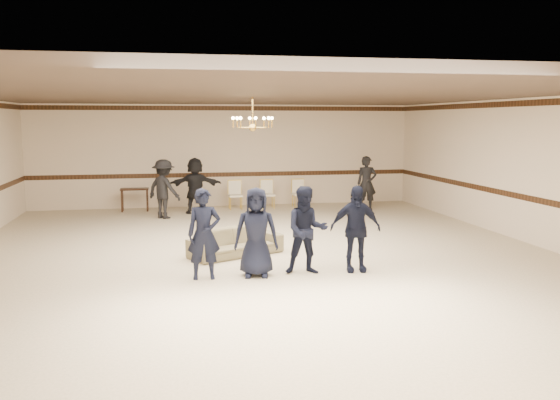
{
  "coord_description": "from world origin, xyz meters",
  "views": [
    {
      "loc": [
        -1.86,
        -11.57,
        2.71
      ],
      "look_at": [
        0.31,
        -0.5,
        1.17
      ],
      "focal_mm": 37.72,
      "sensor_mm": 36.0,
      "label": 1
    }
  ],
  "objects_px": {
    "boy_d": "(355,229)",
    "banquet_chair_mid": "(268,194)",
    "boy_a": "(204,234)",
    "banquet_chair_left": "(235,195)",
    "adult_mid": "(195,186)",
    "adult_right": "(367,183)",
    "boy_b": "(256,232)",
    "banquet_chair_right": "(299,194)",
    "adult_left": "(164,189)",
    "settee": "(236,242)",
    "chandelier": "(253,112)",
    "boy_c": "(307,230)",
    "console_table": "(135,200)"
  },
  "relations": [
    {
      "from": "adult_left",
      "to": "boy_c",
      "type": "bearing_deg",
      "value": 152.65
    },
    {
      "from": "boy_d",
      "to": "settee",
      "type": "xyz_separation_m",
      "value": [
        -1.97,
        1.65,
        -0.5
      ]
    },
    {
      "from": "banquet_chair_left",
      "to": "boy_b",
      "type": "bearing_deg",
      "value": -97.29
    },
    {
      "from": "boy_b",
      "to": "banquet_chair_mid",
      "type": "height_order",
      "value": "boy_b"
    },
    {
      "from": "boy_d",
      "to": "banquet_chair_left",
      "type": "relative_size",
      "value": 1.79
    },
    {
      "from": "adult_right",
      "to": "adult_mid",
      "type": "bearing_deg",
      "value": -176.1
    },
    {
      "from": "boy_c",
      "to": "banquet_chair_left",
      "type": "xyz_separation_m",
      "value": [
        -0.34,
        7.8,
        -0.35
      ]
    },
    {
      "from": "boy_d",
      "to": "adult_right",
      "type": "xyz_separation_m",
      "value": [
        2.62,
        6.85,
        0.04
      ]
    },
    {
      "from": "boy_a",
      "to": "banquet_chair_left",
      "type": "height_order",
      "value": "boy_a"
    },
    {
      "from": "settee",
      "to": "adult_left",
      "type": "xyz_separation_m",
      "value": [
        -1.41,
        4.9,
        0.54
      ]
    },
    {
      "from": "boy_a",
      "to": "chandelier",
      "type": "bearing_deg",
      "value": 65.06
    },
    {
      "from": "adult_right",
      "to": "console_table",
      "type": "height_order",
      "value": "adult_right"
    },
    {
      "from": "boy_c",
      "to": "banquet_chair_right",
      "type": "bearing_deg",
      "value": 85.37
    },
    {
      "from": "chandelier",
      "to": "banquet_chair_mid",
      "type": "bearing_deg",
      "value": 76.73
    },
    {
      "from": "adult_mid",
      "to": "adult_right",
      "type": "relative_size",
      "value": 1.0
    },
    {
      "from": "boy_a",
      "to": "banquet_chair_left",
      "type": "relative_size",
      "value": 1.79
    },
    {
      "from": "settee",
      "to": "banquet_chair_mid",
      "type": "distance_m",
      "value": 6.39
    },
    {
      "from": "boy_c",
      "to": "console_table",
      "type": "distance_m",
      "value": 8.68
    },
    {
      "from": "chandelier",
      "to": "boy_b",
      "type": "relative_size",
      "value": 0.6
    },
    {
      "from": "chandelier",
      "to": "settee",
      "type": "xyz_separation_m",
      "value": [
        -0.51,
        -1.0,
        -2.6
      ]
    },
    {
      "from": "boy_b",
      "to": "settee",
      "type": "bearing_deg",
      "value": 104.8
    },
    {
      "from": "banquet_chair_mid",
      "to": "banquet_chair_right",
      "type": "relative_size",
      "value": 1.0
    },
    {
      "from": "adult_left",
      "to": "adult_right",
      "type": "distance_m",
      "value": 6.01
    },
    {
      "from": "adult_left",
      "to": "adult_right",
      "type": "relative_size",
      "value": 1.0
    },
    {
      "from": "boy_d",
      "to": "banquet_chair_mid",
      "type": "xyz_separation_m",
      "value": [
        -0.24,
        7.8,
        -0.35
      ]
    },
    {
      "from": "banquet_chair_mid",
      "to": "banquet_chair_right",
      "type": "bearing_deg",
      "value": -1.88
    },
    {
      "from": "boy_d",
      "to": "banquet_chair_left",
      "type": "distance_m",
      "value": 7.91
    },
    {
      "from": "settee",
      "to": "banquet_chair_mid",
      "type": "bearing_deg",
      "value": 48.4
    },
    {
      "from": "boy_a",
      "to": "boy_b",
      "type": "relative_size",
      "value": 1.0
    },
    {
      "from": "adult_left",
      "to": "settee",
      "type": "bearing_deg",
      "value": 147.97
    },
    {
      "from": "banquet_chair_left",
      "to": "banquet_chair_right",
      "type": "distance_m",
      "value": 2.0
    },
    {
      "from": "banquet_chair_right",
      "to": "boy_c",
      "type": "bearing_deg",
      "value": -107.29
    },
    {
      "from": "boy_a",
      "to": "settee",
      "type": "height_order",
      "value": "boy_a"
    },
    {
      "from": "boy_d",
      "to": "console_table",
      "type": "height_order",
      "value": "boy_d"
    },
    {
      "from": "boy_b",
      "to": "adult_left",
      "type": "relative_size",
      "value": 0.95
    },
    {
      "from": "settee",
      "to": "adult_mid",
      "type": "bearing_deg",
      "value": 69.25
    },
    {
      "from": "boy_c",
      "to": "adult_right",
      "type": "relative_size",
      "value": 0.95
    },
    {
      "from": "adult_right",
      "to": "banquet_chair_left",
      "type": "bearing_deg",
      "value": 174.49
    },
    {
      "from": "adult_mid",
      "to": "console_table",
      "type": "xyz_separation_m",
      "value": [
        -1.77,
        0.76,
        -0.47
      ]
    },
    {
      "from": "banquet_chair_left",
      "to": "console_table",
      "type": "xyz_separation_m",
      "value": [
        -3.0,
        0.2,
        -0.09
      ]
    },
    {
      "from": "boy_d",
      "to": "adult_right",
      "type": "relative_size",
      "value": 0.95
    },
    {
      "from": "settee",
      "to": "banquet_chair_left",
      "type": "distance_m",
      "value": 6.2
    },
    {
      "from": "boy_d",
      "to": "banquet_chair_mid",
      "type": "relative_size",
      "value": 1.79
    },
    {
      "from": "chandelier",
      "to": "boy_c",
      "type": "xyz_separation_m",
      "value": [
        0.56,
        -2.65,
        -2.09
      ]
    },
    {
      "from": "chandelier",
      "to": "banquet_chair_left",
      "type": "height_order",
      "value": "chandelier"
    },
    {
      "from": "banquet_chair_mid",
      "to": "adult_mid",
      "type": "bearing_deg",
      "value": -167.89
    },
    {
      "from": "boy_b",
      "to": "banquet_chair_right",
      "type": "xyz_separation_m",
      "value": [
        2.56,
        7.8,
        -0.35
      ]
    },
    {
      "from": "boy_a",
      "to": "banquet_chair_left",
      "type": "xyz_separation_m",
      "value": [
        1.46,
        7.8,
        -0.35
      ]
    },
    {
      "from": "boy_d",
      "to": "banquet_chair_right",
      "type": "bearing_deg",
      "value": 89.87
    },
    {
      "from": "boy_b",
      "to": "adult_right",
      "type": "height_order",
      "value": "adult_right"
    }
  ]
}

